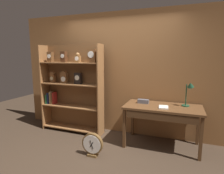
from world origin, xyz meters
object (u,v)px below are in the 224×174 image
at_px(round_clock_large, 93,145).
at_px(desk_lamp, 189,91).
at_px(toolbox_small, 143,101).
at_px(workbench, 162,111).
at_px(bookshelf, 71,87).
at_px(open_repair_manual, 164,107).

bearing_deg(round_clock_large, desk_lamp, 31.34).
xyz_separation_m(desk_lamp, toolbox_small, (-0.80, -0.03, -0.25)).
relative_size(workbench, desk_lamp, 2.95).
height_order(bookshelf, open_repair_manual, bookshelf).
bearing_deg(desk_lamp, bookshelf, -179.38).
bearing_deg(toolbox_small, workbench, -15.54).
relative_size(desk_lamp, toolbox_small, 2.24).
bearing_deg(desk_lamp, workbench, -162.48).
xyz_separation_m(bookshelf, desk_lamp, (2.41, 0.03, 0.07)).
relative_size(toolbox_small, round_clock_large, 0.51).
bearing_deg(bookshelf, round_clock_large, -42.75).
distance_m(toolbox_small, round_clock_large, 1.25).
height_order(open_repair_manual, round_clock_large, open_repair_manual).
bearing_deg(desk_lamp, toolbox_small, -177.88).
height_order(workbench, round_clock_large, workbench).
xyz_separation_m(desk_lamp, round_clock_large, (-1.47, -0.90, -0.86)).
height_order(bookshelf, workbench, bookshelf).
relative_size(desk_lamp, round_clock_large, 1.14).
distance_m(bookshelf, workbench, 2.01).
xyz_separation_m(toolbox_small, open_repair_manual, (0.40, -0.20, -0.03)).
distance_m(desk_lamp, toolbox_small, 0.84).
bearing_deg(workbench, open_repair_manual, -76.24).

